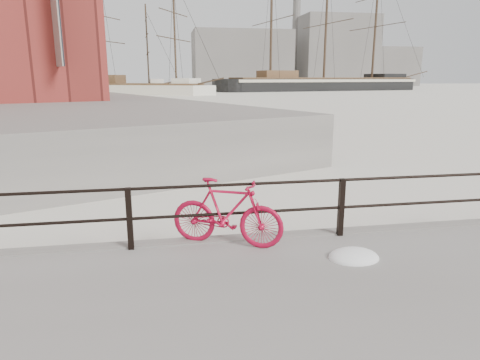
{
  "coord_description": "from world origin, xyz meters",
  "views": [
    {
      "loc": [
        -6.41,
        -6.69,
        3.0
      ],
      "look_at": [
        -4.95,
        1.5,
        1.0
      ],
      "focal_mm": 32.0,
      "sensor_mm": 36.0,
      "label": 1
    }
  ],
  "objects_px": {
    "bicycle": "(227,212)",
    "barque_black": "(323,91)",
    "schooner_left": "(123,94)",
    "schooner_mid": "(142,94)"
  },
  "relations": [
    {
      "from": "bicycle",
      "to": "barque_black",
      "type": "distance_m",
      "value": 98.88
    },
    {
      "from": "barque_black",
      "to": "schooner_left",
      "type": "relative_size",
      "value": 2.76
    },
    {
      "from": "bicycle",
      "to": "schooner_left",
      "type": "distance_m",
      "value": 79.88
    },
    {
      "from": "barque_black",
      "to": "schooner_left",
      "type": "xyz_separation_m",
      "value": [
        -45.05,
        -12.46,
        0.0
      ]
    },
    {
      "from": "barque_black",
      "to": "schooner_mid",
      "type": "distance_m",
      "value": 44.42
    },
    {
      "from": "bicycle",
      "to": "schooner_left",
      "type": "bearing_deg",
      "value": 121.04
    },
    {
      "from": "schooner_left",
      "to": "bicycle",
      "type": "bearing_deg",
      "value": -88.56
    },
    {
      "from": "schooner_left",
      "to": "barque_black",
      "type": "bearing_deg",
      "value": 10.77
    },
    {
      "from": "schooner_mid",
      "to": "schooner_left",
      "type": "xyz_separation_m",
      "value": [
        -3.77,
        3.92,
        0.0
      ]
    },
    {
      "from": "barque_black",
      "to": "schooner_mid",
      "type": "bearing_deg",
      "value": -170.8
    }
  ]
}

